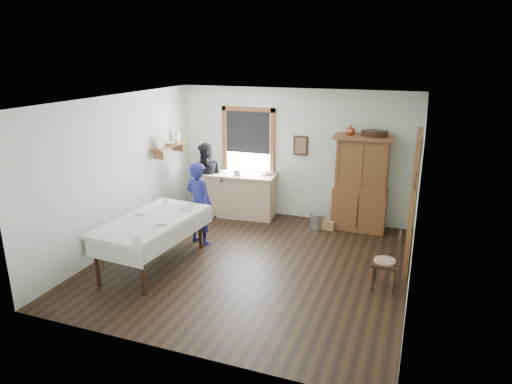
% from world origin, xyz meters
% --- Properties ---
extents(room, '(5.01, 5.01, 2.70)m').
position_xyz_m(room, '(0.00, 0.00, 1.35)').
color(room, black).
rests_on(room, ground).
extents(window, '(1.18, 0.07, 1.48)m').
position_xyz_m(window, '(-1.00, 2.46, 1.62)').
color(window, white).
rests_on(window, room).
extents(doorway, '(0.09, 1.14, 2.22)m').
position_xyz_m(doorway, '(2.46, 0.85, 1.16)').
color(doorway, '#4D3E37').
rests_on(doorway, room).
extents(wall_shelf, '(0.24, 1.00, 0.44)m').
position_xyz_m(wall_shelf, '(-2.37, 1.54, 1.57)').
color(wall_shelf, brown).
rests_on(wall_shelf, room).
extents(framed_picture, '(0.30, 0.04, 0.40)m').
position_xyz_m(framed_picture, '(0.15, 2.46, 1.55)').
color(framed_picture, '#331B12').
rests_on(framed_picture, room).
extents(rug_beater, '(0.01, 0.27, 0.27)m').
position_xyz_m(rug_beater, '(2.45, 0.30, 1.72)').
color(rug_beater, black).
rests_on(rug_beater, room).
extents(work_counter, '(1.67, 0.75, 0.93)m').
position_xyz_m(work_counter, '(-1.12, 2.09, 0.46)').
color(work_counter, tan).
rests_on(work_counter, room).
extents(china_hutch, '(1.10, 0.53, 1.88)m').
position_xyz_m(china_hutch, '(1.44, 2.21, 0.94)').
color(china_hutch, brown).
rests_on(china_hutch, room).
extents(dining_table, '(1.23, 2.12, 0.82)m').
position_xyz_m(dining_table, '(-1.49, -0.61, 0.41)').
color(dining_table, silver).
rests_on(dining_table, room).
extents(spindle_chair, '(0.43, 0.43, 0.89)m').
position_xyz_m(spindle_chair, '(2.15, -0.07, 0.45)').
color(spindle_chair, '#331B12').
rests_on(spindle_chair, room).
extents(pail, '(0.33, 0.33, 0.30)m').
position_xyz_m(pail, '(0.66, 1.97, 0.15)').
color(pail, '#979A9F').
rests_on(pail, room).
extents(wicker_basket, '(0.32, 0.24, 0.18)m').
position_xyz_m(wicker_basket, '(0.87, 2.00, 0.09)').
color(wicker_basket, '#AC834E').
rests_on(wicker_basket, room).
extents(woman_blue, '(0.59, 0.47, 1.42)m').
position_xyz_m(woman_blue, '(-1.20, 0.49, 0.71)').
color(woman_blue, navy).
rests_on(woman_blue, room).
extents(figure_dark, '(0.80, 0.67, 1.46)m').
position_xyz_m(figure_dark, '(-1.68, 1.85, 0.73)').
color(figure_dark, black).
rests_on(figure_dark, room).
extents(table_cup_a, '(0.12, 0.12, 0.10)m').
position_xyz_m(table_cup_a, '(-1.11, -1.55, 0.87)').
color(table_cup_a, white).
rests_on(table_cup_a, dining_table).
extents(table_cup_b, '(0.12, 0.12, 0.09)m').
position_xyz_m(table_cup_b, '(-1.68, 0.15, 0.86)').
color(table_cup_b, white).
rests_on(table_cup_b, dining_table).
extents(table_bowl, '(0.26, 0.26, 0.05)m').
position_xyz_m(table_bowl, '(-1.19, -0.73, 0.84)').
color(table_bowl, white).
rests_on(table_bowl, dining_table).
extents(counter_book, '(0.22, 0.25, 0.02)m').
position_xyz_m(counter_book, '(-0.63, 2.21, 0.94)').
color(counter_book, brown).
rests_on(counter_book, work_counter).
extents(counter_bowl, '(0.20, 0.20, 0.06)m').
position_xyz_m(counter_bowl, '(-0.47, 2.27, 0.96)').
color(counter_bowl, white).
rests_on(counter_bowl, work_counter).
extents(shelf_bowl, '(0.22, 0.22, 0.05)m').
position_xyz_m(shelf_bowl, '(-2.37, 1.55, 1.60)').
color(shelf_bowl, white).
rests_on(shelf_bowl, wall_shelf).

